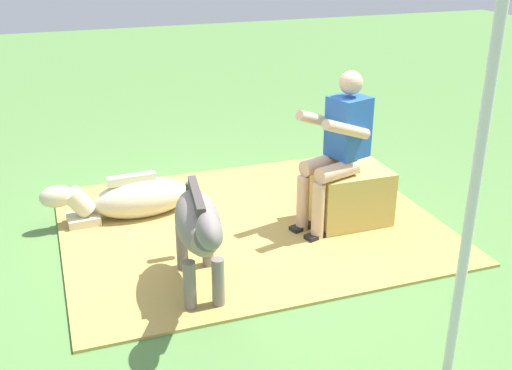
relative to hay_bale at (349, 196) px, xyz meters
name	(u,v)px	position (x,y,z in m)	size (l,w,h in m)	color
ground_plane	(230,238)	(1.10, -0.07, -0.26)	(24.00, 24.00, 0.00)	#568442
hay_patch	(250,224)	(0.86, -0.24, -0.25)	(3.28, 2.71, 0.02)	tan
hay_bale	(349,196)	(0.00, 0.00, 0.00)	(0.66, 0.51, 0.52)	tan
person_seated	(337,144)	(0.16, 0.03, 0.52)	(0.72, 0.54, 1.40)	#D8AD8C
pony_standing	(199,227)	(1.56, 0.70, 0.29)	(0.43, 1.34, 0.92)	slate
pony_lying	(131,199)	(1.83, -0.75, -0.07)	(1.34, 0.45, 0.42)	beige
soda_bottle	(371,183)	(-0.51, -0.49, -0.13)	(0.07, 0.07, 0.26)	brown
tent_pole_left	(474,193)	(0.41, 2.09, 0.96)	(0.06, 0.06, 2.44)	silver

